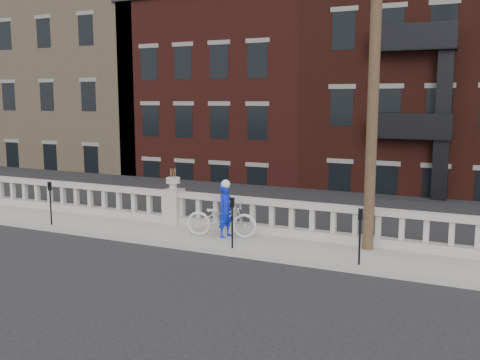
% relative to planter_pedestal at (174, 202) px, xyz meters
% --- Properties ---
extents(ground, '(120.00, 120.00, 0.00)m').
position_rel_planter_pedestal_xyz_m(ground, '(0.00, -3.95, -0.83)').
color(ground, black).
rests_on(ground, ground).
extents(sidewalk, '(32.00, 2.20, 0.15)m').
position_rel_planter_pedestal_xyz_m(sidewalk, '(0.00, -0.95, -0.76)').
color(sidewalk, gray).
rests_on(sidewalk, ground).
extents(balustrade, '(28.00, 0.34, 1.03)m').
position_rel_planter_pedestal_xyz_m(balustrade, '(0.00, 0.00, -0.19)').
color(balustrade, gray).
rests_on(balustrade, sidewalk).
extents(planter_pedestal, '(0.55, 0.55, 1.76)m').
position_rel_planter_pedestal_xyz_m(planter_pedestal, '(0.00, 0.00, 0.00)').
color(planter_pedestal, gray).
rests_on(planter_pedestal, sidewalk).
extents(lower_level, '(80.00, 44.00, 20.80)m').
position_rel_planter_pedestal_xyz_m(lower_level, '(0.56, 19.09, 1.80)').
color(lower_level, '#605E59').
rests_on(lower_level, ground).
extents(utility_pole, '(1.60, 0.28, 10.00)m').
position_rel_planter_pedestal_xyz_m(utility_pole, '(6.20, -0.35, 4.41)').
color(utility_pole, '#422D1E').
rests_on(utility_pole, sidewalk).
extents(parking_meter_a, '(0.10, 0.09, 1.36)m').
position_rel_planter_pedestal_xyz_m(parking_meter_a, '(-3.38, -1.80, 0.17)').
color(parking_meter_a, black).
rests_on(parking_meter_a, sidewalk).
extents(parking_meter_b, '(0.10, 0.09, 1.36)m').
position_rel_planter_pedestal_xyz_m(parking_meter_b, '(2.94, -1.80, 0.17)').
color(parking_meter_b, black).
rests_on(parking_meter_b, sidewalk).
extents(parking_meter_c, '(0.10, 0.09, 1.36)m').
position_rel_planter_pedestal_xyz_m(parking_meter_c, '(6.30, -1.80, 0.17)').
color(parking_meter_c, black).
rests_on(parking_meter_c, sidewalk).
extents(bicycle, '(2.16, 1.14, 1.08)m').
position_rel_planter_pedestal_xyz_m(bicycle, '(2.12, -0.81, -0.14)').
color(bicycle, silver).
rests_on(bicycle, sidewalk).
extents(cyclist, '(0.48, 0.63, 1.55)m').
position_rel_planter_pedestal_xyz_m(cyclist, '(2.25, -0.81, 0.09)').
color(cyclist, '#0C1EBC').
rests_on(cyclist, sidewalk).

